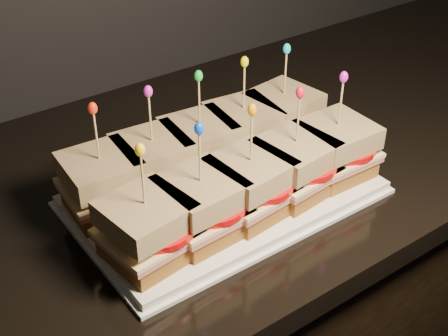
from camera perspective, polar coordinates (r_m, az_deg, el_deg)
granite_slab at (r=0.95m, az=-8.97°, el=-3.23°), size 2.42×0.65×0.04m
platter at (r=0.91m, az=0.00°, el=-2.41°), size 0.42×0.26×0.02m
platter_rim at (r=0.91m, az=0.00°, el=-2.71°), size 0.43×0.27×0.01m
sandwich_0_bread_bot at (r=0.87m, az=-10.83°, el=-2.94°), size 0.10×0.10×0.03m
sandwich_0_ham at (r=0.86m, az=-10.95°, el=-2.03°), size 0.11×0.11×0.01m
sandwich_0_cheese at (r=0.86m, az=-11.00°, el=-1.65°), size 0.11×0.11×0.01m
sandwich_0_tomato at (r=0.86m, az=-10.16°, el=-1.16°), size 0.09×0.09×0.01m
sandwich_0_bread_top at (r=0.84m, az=-11.20°, el=-0.08°), size 0.10×0.10×0.03m
sandwich_0_pick at (r=0.82m, az=-11.55°, el=2.61°), size 0.00×0.00×0.09m
sandwich_0_frill at (r=0.80m, az=-11.92°, el=5.37°), size 0.01×0.01×0.02m
sandwich_1_bread_bot at (r=0.90m, az=-6.33°, el=-1.20°), size 0.10×0.10×0.03m
sandwich_1_ham at (r=0.89m, az=-6.40°, el=-0.30°), size 0.11×0.11×0.01m
sandwich_1_cheese at (r=0.89m, az=-6.43°, el=0.08°), size 0.11×0.11×0.01m
sandwich_1_tomato at (r=0.88m, az=-5.60°, el=0.56°), size 0.09×0.09×0.01m
sandwich_1_bread_top at (r=0.87m, az=-6.55°, el=1.63°), size 0.10×0.10×0.03m
sandwich_1_pick at (r=0.85m, az=-6.75°, el=4.27°), size 0.00×0.00×0.09m
sandwich_1_frill at (r=0.83m, az=-6.95°, el=6.98°), size 0.01×0.01×0.02m
sandwich_2_bread_bot at (r=0.94m, az=-2.14°, el=0.44°), size 0.10×0.10×0.03m
sandwich_2_ham at (r=0.93m, az=-2.16°, el=1.32°), size 0.11×0.11×0.01m
sandwich_2_cheese at (r=0.92m, az=-2.17°, el=1.69°), size 0.12×0.11×0.01m
sandwich_2_tomato at (r=0.92m, az=-1.35°, el=2.16°), size 0.09×0.09×0.01m
sandwich_2_bread_top at (r=0.91m, az=-2.21°, el=3.21°), size 0.11×0.11×0.03m
sandwich_2_pick at (r=0.88m, az=-2.28°, el=5.79°), size 0.00×0.00×0.09m
sandwich_2_frill at (r=0.86m, az=-2.34°, el=8.42°), size 0.01×0.01×0.02m
sandwich_3_bread_bot at (r=0.97m, az=1.74°, el=1.95°), size 0.10×0.10×0.03m
sandwich_3_ham at (r=0.97m, az=1.76°, el=2.81°), size 0.11×0.11×0.01m
sandwich_3_cheese at (r=0.96m, az=1.76°, el=3.17°), size 0.12×0.11×0.01m
sandwich_3_tomato at (r=0.96m, az=2.56°, el=3.62°), size 0.09×0.09×0.01m
sandwich_3_bread_top at (r=0.95m, az=1.79°, el=4.65°), size 0.11×0.11×0.03m
sandwich_3_pick at (r=0.93m, az=1.84°, el=7.15°), size 0.00×0.00×0.09m
sandwich_3_frill at (r=0.91m, az=1.90°, el=9.69°), size 0.01×0.01×0.02m
sandwich_4_bread_bot at (r=1.02m, az=5.31°, el=3.33°), size 0.11×0.11×0.03m
sandwich_4_ham at (r=1.01m, az=5.36°, el=4.17°), size 0.12×0.11×0.01m
sandwich_4_cheese at (r=1.01m, az=5.38°, el=4.51°), size 0.12×0.11×0.01m
sandwich_4_tomato at (r=1.01m, az=6.15°, el=4.94°), size 0.09×0.09×0.01m
sandwich_4_bread_top at (r=0.99m, az=5.47°, el=5.94°), size 0.11×0.11×0.03m
sandwich_4_pick at (r=0.97m, az=5.62°, el=8.36°), size 0.00×0.00×0.09m
sandwich_4_frill at (r=0.95m, az=5.77°, el=10.80°), size 0.01×0.01×0.02m
sandwich_5_bread_bot at (r=0.79m, az=-6.90°, el=-7.19°), size 0.11×0.11×0.03m
sandwich_5_ham at (r=0.78m, az=-6.99°, el=-6.24°), size 0.12×0.11×0.01m
sandwich_5_cheese at (r=0.77m, az=-7.03°, el=-5.85°), size 0.12×0.11×0.01m
sandwich_5_tomato at (r=0.77m, az=-6.06°, el=-5.33°), size 0.09×0.09×0.01m
sandwich_5_bread_top at (r=0.76m, az=-7.17°, el=-4.19°), size 0.11×0.11×0.03m
sandwich_5_pick at (r=0.73m, az=-7.43°, el=-1.32°), size 0.00×0.00×0.09m
sandwich_5_frill at (r=0.70m, az=-7.69°, el=1.68°), size 0.01×0.01×0.02m
sandwich_6_bread_bot at (r=0.82m, az=-2.08°, el=-5.10°), size 0.10×0.10×0.03m
sandwich_6_ham at (r=0.81m, az=-2.10°, el=-4.15°), size 0.11×0.11×0.01m
sandwich_6_cheese at (r=0.80m, az=-2.11°, el=-3.76°), size 0.11×0.11×0.01m
sandwich_6_tomato at (r=0.80m, az=-1.17°, el=-3.24°), size 0.09×0.09×0.01m
sandwich_6_bread_top at (r=0.79m, az=-2.15°, el=-2.13°), size 0.10×0.10×0.03m
sandwich_6_pick at (r=0.76m, az=-2.23°, el=0.70°), size 0.00×0.00×0.09m
sandwich_6_frill at (r=0.74m, az=-2.30°, el=3.62°), size 0.01×0.01×0.02m
sandwich_7_bread_bot at (r=0.86m, az=2.34°, el=-3.13°), size 0.10×0.10×0.03m
sandwich_7_ham at (r=0.85m, az=2.37°, el=-2.21°), size 0.11×0.11×0.01m
sandwich_7_cheese at (r=0.84m, az=2.38°, el=-1.82°), size 0.12×0.11×0.01m
sandwich_7_tomato at (r=0.84m, az=3.29°, el=-1.32°), size 0.09×0.09×0.01m
sandwich_7_bread_top at (r=0.83m, az=2.43°, el=-0.22°), size 0.11×0.11×0.03m
sandwich_7_pick at (r=0.80m, az=2.50°, el=2.52°), size 0.00×0.00×0.09m
sandwich_7_frill at (r=0.78m, az=2.58°, el=5.35°), size 0.01×0.01×0.02m
sandwich_8_bread_bot at (r=0.90m, az=6.36°, el=-1.33°), size 0.10×0.10×0.03m
sandwich_8_ham at (r=0.89m, az=6.42°, el=-0.43°), size 0.11×0.11×0.01m
sandwich_8_cheese at (r=0.89m, az=6.45°, el=-0.05°), size 0.12×0.11×0.01m
sandwich_8_tomato at (r=0.88m, az=7.32°, el=0.43°), size 0.09×0.09×0.01m
sandwich_8_bread_top at (r=0.87m, az=6.57°, el=1.50°), size 0.11×0.11×0.03m
sandwich_8_pick at (r=0.85m, az=6.77°, el=4.15°), size 0.00×0.00×0.09m
sandwich_8_frill at (r=0.82m, az=6.98°, el=6.87°), size 0.01×0.01×0.02m
sandwich_9_bread_bot at (r=0.95m, az=9.98°, el=0.31°), size 0.10×0.10×0.03m
sandwich_9_ham at (r=0.94m, az=10.08°, el=1.19°), size 0.11×0.10×0.01m
sandwich_9_cheese at (r=0.93m, az=10.13°, el=1.55°), size 0.11×0.10×0.01m
sandwich_9_tomato at (r=0.93m, az=10.95°, el=2.00°), size 0.09×0.09×0.01m
sandwich_9_bread_top at (r=0.92m, az=10.30°, el=3.04°), size 0.10×0.10×0.03m
sandwich_9_pick at (r=0.90m, az=10.60°, el=5.59°), size 0.00×0.00×0.09m
sandwich_9_frill at (r=0.88m, az=10.90°, el=8.18°), size 0.01×0.01×0.02m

